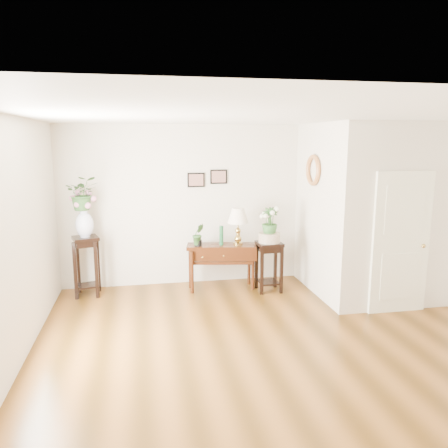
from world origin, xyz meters
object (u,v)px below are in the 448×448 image
object	(u,v)px
console_table	(221,267)
plant_stand_b	(269,267)
table_lamp	(238,224)
plant_stand_a	(87,266)

from	to	relation	value
console_table	plant_stand_b	distance (m)	0.81
table_lamp	plant_stand_b	world-z (taller)	table_lamp
console_table	plant_stand_b	xyz separation A→B (m)	(0.77, -0.25, 0.03)
plant_stand_a	plant_stand_b	size ratio (longest dim) A/B	1.17
table_lamp	plant_stand_a	size ratio (longest dim) A/B	0.64
plant_stand_a	plant_stand_b	world-z (taller)	plant_stand_a
console_table	plant_stand_a	world-z (taller)	plant_stand_a
console_table	plant_stand_b	bearing A→B (deg)	-7.94
console_table	table_lamp	xyz separation A→B (m)	(0.29, 0.00, 0.74)
table_lamp	plant_stand_b	distance (m)	0.89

